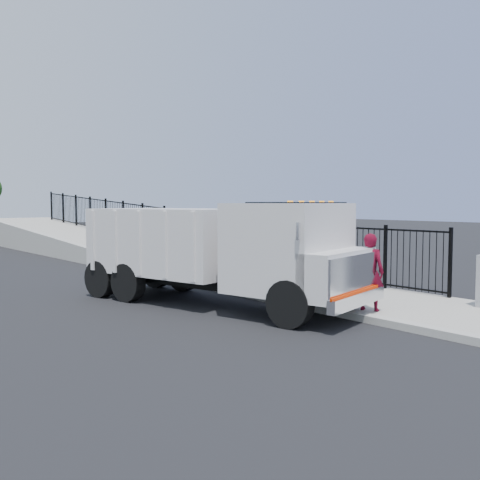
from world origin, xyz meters
TOP-DOWN VIEW (x-y plane):
  - ground at (0.00, 0.00)m, footprint 120.00×120.00m
  - sidewalk at (1.93, -2.00)m, footprint 3.55×12.00m
  - curb at (0.00, -2.00)m, footprint 0.30×12.00m
  - ramp at (2.12, 16.00)m, footprint 3.95×24.06m
  - iron_fence at (3.55, 12.00)m, footprint 0.10×28.00m
  - truck at (-1.30, 1.48)m, footprint 4.16×8.09m
  - worker at (0.57, -1.66)m, footprint 0.64×0.76m
  - debris at (2.84, 0.27)m, footprint 0.42×0.42m

SIDE VIEW (x-z plane):
  - ground at x=0.00m, z-range 0.00..0.00m
  - ramp at x=2.12m, z-range -1.60..1.60m
  - sidewalk at x=1.93m, z-range 0.00..0.12m
  - curb at x=0.00m, z-range 0.00..0.16m
  - debris at x=2.84m, z-range 0.12..0.22m
  - iron_fence at x=3.55m, z-range 0.00..1.80m
  - worker at x=0.57m, z-range 0.12..1.91m
  - truck at x=-1.30m, z-range 0.17..2.82m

